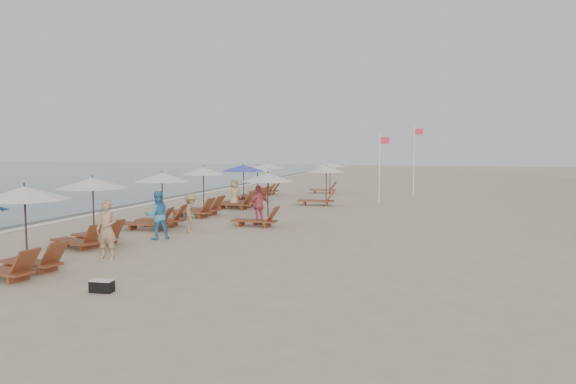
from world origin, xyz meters
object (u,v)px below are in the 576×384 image
(lounger_station_6, at_px, (266,177))
(beachgoer_near, at_px, (107,229))
(lounger_station_1, at_px, (88,209))
(lounger_station_3, at_px, (198,194))
(inland_station_0, at_px, (262,193))
(beachgoer_far_b, at_px, (234,194))
(lounger_station_0, at_px, (20,229))
(inland_station_1, at_px, (321,182))
(lounger_station_2, at_px, (157,202))
(beachgoer_far_a, at_px, (259,205))
(inland_station_2, at_px, (327,173))
(beachgoer_mid_a, at_px, (157,215))
(lounger_station_4, at_px, (240,186))
(flag_pole_near, at_px, (380,165))
(duffel_bag, at_px, (102,286))
(beachgoer_mid_b, at_px, (191,213))
(lounger_station_5, at_px, (254,183))

(lounger_station_6, relative_size, beachgoer_near, 1.43)
(lounger_station_1, distance_m, lounger_station_3, 8.12)
(inland_station_0, xyz_separation_m, beachgoer_far_b, (-3.63, 5.90, -0.65))
(lounger_station_0, height_order, inland_station_1, lounger_station_0)
(lounger_station_2, xyz_separation_m, inland_station_1, (4.52, 10.29, 0.23))
(inland_station_0, distance_m, inland_station_1, 8.53)
(beachgoer_far_a, bearing_deg, lounger_station_2, -24.41)
(lounger_station_6, relative_size, inland_station_2, 0.98)
(beachgoer_mid_a, height_order, beachgoer_far_a, beachgoer_mid_a)
(lounger_station_6, xyz_separation_m, beachgoer_near, (2.22, -21.43, -0.33))
(lounger_station_2, bearing_deg, lounger_station_3, 90.99)
(lounger_station_1, bearing_deg, beachgoer_far_b, 87.76)
(lounger_station_4, relative_size, flag_pole_near, 0.66)
(lounger_station_0, distance_m, lounger_station_1, 4.15)
(lounger_station_3, xyz_separation_m, beachgoer_mid_a, (1.41, -6.27, -0.18))
(lounger_station_0, bearing_deg, duffel_bag, -14.44)
(duffel_bag, bearing_deg, beachgoer_mid_b, 102.91)
(lounger_station_2, relative_size, lounger_station_6, 1.06)
(beachgoer_mid_a, bearing_deg, inland_station_0, -163.24)
(beachgoer_far_b, bearing_deg, lounger_station_1, -150.64)
(inland_station_1, relative_size, flag_pole_near, 0.68)
(inland_station_0, bearing_deg, lounger_station_5, 111.49)
(lounger_station_2, xyz_separation_m, beachgoer_near, (1.62, -5.71, -0.22))
(inland_station_0, height_order, beachgoer_mid_a, inland_station_0)
(flag_pole_near, bearing_deg, beachgoer_far_b, -148.05)
(lounger_station_2, bearing_deg, lounger_station_0, -84.65)
(lounger_station_4, relative_size, inland_station_2, 1.04)
(lounger_station_5, xyz_separation_m, beachgoer_far_b, (0.49, -4.56, -0.31))
(lounger_station_2, distance_m, lounger_station_3, 3.97)
(lounger_station_1, distance_m, inland_station_0, 7.20)
(inland_station_0, bearing_deg, duffel_bag, -91.16)
(lounger_station_5, height_order, flag_pole_near, flag_pole_near)
(inland_station_1, bearing_deg, beachgoer_mid_a, -104.21)
(lounger_station_4, distance_m, beachgoer_mid_b, 8.27)
(beachgoer_near, xyz_separation_m, beachgoer_far_b, (-1.33, 13.39, -0.11))
(lounger_station_2, relative_size, beachgoer_far_a, 1.59)
(inland_station_0, relative_size, flag_pole_near, 0.64)
(lounger_station_1, height_order, lounger_station_5, lounger_station_1)
(beachgoer_mid_b, bearing_deg, beachgoer_mid_a, 146.46)
(inland_station_1, relative_size, beachgoer_far_a, 1.64)
(lounger_station_2, distance_m, lounger_station_6, 15.73)
(lounger_station_0, distance_m, inland_station_2, 26.53)
(lounger_station_3, height_order, inland_station_1, lounger_station_3)
(beachgoer_far_b, height_order, duffel_bag, beachgoer_far_b)
(lounger_station_3, distance_m, duffel_bag, 13.49)
(beachgoer_mid_a, relative_size, flag_pole_near, 0.43)
(lounger_station_4, height_order, beachgoer_mid_b, lounger_station_4)
(beachgoer_far_b, relative_size, duffel_bag, 2.83)
(lounger_station_2, xyz_separation_m, beachgoer_mid_b, (1.77, -0.51, -0.34))
(beachgoer_mid_a, relative_size, beachgoer_far_a, 1.03)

